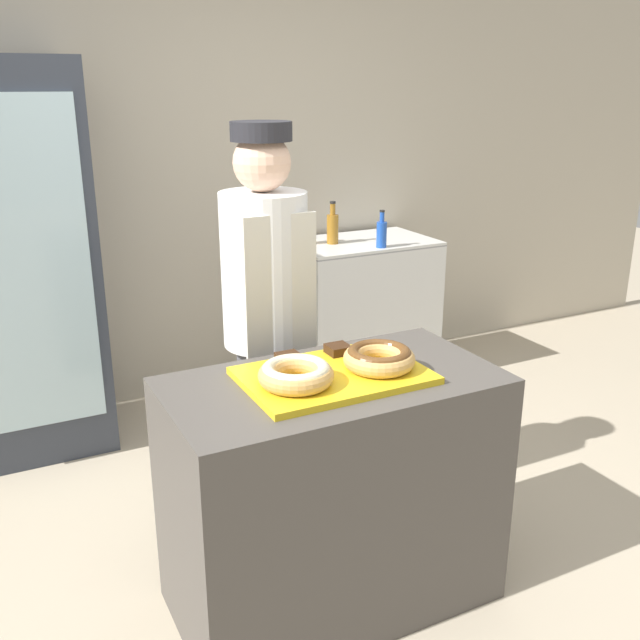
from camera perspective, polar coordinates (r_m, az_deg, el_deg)
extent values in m
plane|color=#B7A88E|center=(2.88, 0.97, -21.13)|extent=(14.00, 14.00, 0.00)
cube|color=#BCB29E|center=(4.25, -12.81, 11.46)|extent=(8.00, 0.06, 2.70)
cube|color=#4C4742|center=(2.62, 1.02, -13.65)|extent=(1.14, 0.61, 0.88)
cube|color=yellow|center=(2.41, 1.08, -4.47)|extent=(0.61, 0.42, 0.02)
torus|color=tan|center=(2.30, -1.94, -4.43)|extent=(0.25, 0.25, 0.07)
torus|color=beige|center=(2.29, -1.94, -4.01)|extent=(0.22, 0.22, 0.04)
torus|color=tan|center=(2.44, 4.75, -3.12)|extent=(0.25, 0.25, 0.07)
torus|color=brown|center=(2.43, 4.76, -2.71)|extent=(0.22, 0.22, 0.04)
cube|color=#382111|center=(2.48, -2.52, -3.08)|extent=(0.08, 0.08, 0.03)
cube|color=#382111|center=(2.56, 1.46, -2.35)|extent=(0.08, 0.08, 0.03)
cylinder|color=#4C4C51|center=(3.09, -4.13, -9.00)|extent=(0.25, 0.25, 0.82)
cylinder|color=white|center=(2.84, -4.46, 4.01)|extent=(0.34, 0.34, 0.62)
cube|color=silver|center=(2.83, -3.02, -4.59)|extent=(0.29, 0.02, 1.29)
sphere|color=beige|center=(2.76, -4.68, 12.46)|extent=(0.22, 0.22, 0.22)
cylinder|color=#232328|center=(2.75, -4.75, 14.82)|extent=(0.23, 0.23, 0.07)
cube|color=#333842|center=(3.84, -22.27, 4.18)|extent=(0.61, 0.58, 1.95)
cube|color=silver|center=(3.54, -21.86, 3.77)|extent=(0.50, 0.02, 1.56)
cube|color=silver|center=(4.55, 3.21, 0.75)|extent=(0.89, 0.57, 0.91)
cube|color=gray|center=(4.43, 3.31, 6.10)|extent=(0.89, 0.57, 0.01)
cylinder|color=orange|center=(4.30, -1.39, 7.09)|extent=(0.07, 0.07, 0.16)
cylinder|color=orange|center=(4.28, -1.40, 8.54)|extent=(0.03, 0.03, 0.06)
cylinder|color=black|center=(4.27, -1.41, 9.03)|extent=(0.04, 0.04, 0.01)
cylinder|color=#99661E|center=(4.33, 1.02, 7.27)|extent=(0.07, 0.07, 0.17)
cylinder|color=#99661E|center=(4.31, 1.02, 8.86)|extent=(0.03, 0.03, 0.07)
cylinder|color=black|center=(4.30, 1.03, 9.39)|extent=(0.04, 0.04, 0.01)
cylinder|color=#1E4CB2|center=(4.24, 4.95, 6.81)|extent=(0.06, 0.06, 0.15)
cylinder|color=#1E4CB2|center=(4.22, 4.99, 8.21)|extent=(0.03, 0.03, 0.06)
cylinder|color=black|center=(4.21, 5.00, 8.68)|extent=(0.03, 0.03, 0.01)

